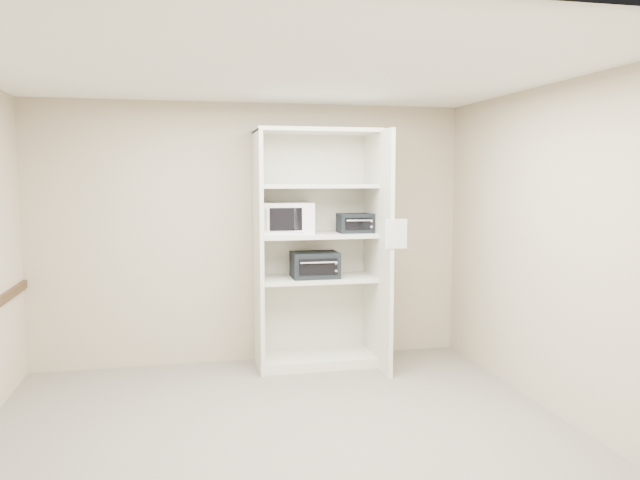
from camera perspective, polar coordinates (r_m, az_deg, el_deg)
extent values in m
cube|color=#686457|center=(4.95, -3.34, -17.34)|extent=(4.50, 4.00, 0.01)
cube|color=white|center=(4.61, -3.55, 15.25)|extent=(4.50, 4.00, 0.01)
cube|color=tan|center=(6.56, -6.17, 0.59)|extent=(4.50, 0.02, 2.70)
cube|color=tan|center=(2.66, 3.35, -7.11)|extent=(4.50, 0.02, 2.70)
cube|color=tan|center=(5.41, 20.82, -0.87)|extent=(0.02, 4.00, 2.70)
cube|color=beige|center=(6.26, -5.65, -1.04)|extent=(0.04, 0.60, 2.40)
cube|color=beige|center=(6.37, 5.30, -0.92)|extent=(0.04, 0.90, 2.40)
cube|color=beige|center=(6.65, -0.82, -0.60)|extent=(1.24, 0.02, 2.40)
cube|color=beige|center=(6.61, -0.30, -10.83)|extent=(1.16, 0.56, 0.10)
cube|color=beige|center=(6.42, -0.31, -3.54)|extent=(1.16, 0.56, 0.04)
cube|color=beige|center=(6.36, -0.31, 0.46)|extent=(1.16, 0.56, 0.04)
cube|color=beige|center=(6.33, -0.31, 4.97)|extent=(1.16, 0.56, 0.04)
cube|color=beige|center=(6.35, -0.31, 9.94)|extent=(1.24, 0.60, 0.04)
cube|color=white|center=(6.34, -3.09, 2.03)|extent=(0.53, 0.41, 0.31)
cube|color=black|center=(6.42, 3.22, 1.56)|extent=(0.35, 0.26, 0.20)
cube|color=black|center=(6.35, -0.48, -2.28)|extent=(0.47, 0.36, 0.26)
cube|color=white|center=(5.93, 6.98, 0.56)|extent=(0.22, 0.02, 0.27)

